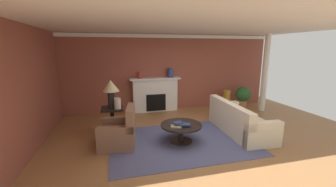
% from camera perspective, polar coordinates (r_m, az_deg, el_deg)
% --- Properties ---
extents(ground_plane, '(9.55, 9.55, 0.00)m').
position_cam_1_polar(ground_plane, '(5.53, 7.45, -12.02)').
color(ground_plane, olive).
extents(wall_fireplace, '(7.95, 0.12, 2.75)m').
position_cam_1_polar(wall_fireplace, '(7.83, -0.14, 5.66)').
color(wall_fireplace, brown).
rests_on(wall_fireplace, ground_plane).
extents(wall_window, '(0.12, 6.22, 2.75)m').
position_cam_1_polar(wall_window, '(5.36, -33.90, 0.64)').
color(wall_window, brown).
rests_on(wall_window, ground_plane).
extents(ceiling_panel, '(7.95, 6.22, 0.06)m').
position_cam_1_polar(ceiling_panel, '(5.36, 7.04, 17.70)').
color(ceiling_panel, white).
extents(crown_moulding, '(7.95, 0.08, 0.12)m').
position_cam_1_polar(crown_moulding, '(7.72, 0.01, 15.20)').
color(crown_moulding, white).
extents(area_rug, '(3.42, 2.41, 0.01)m').
position_cam_1_polar(area_rug, '(5.35, 3.51, -12.73)').
color(area_rug, '#4C517A').
rests_on(area_rug, ground_plane).
extents(fireplace, '(1.80, 0.35, 1.23)m').
position_cam_1_polar(fireplace, '(7.65, -3.44, -0.56)').
color(fireplace, white).
rests_on(fireplace, ground_plane).
extents(sofa, '(0.97, 2.13, 0.85)m').
position_cam_1_polar(sofa, '(6.09, 18.54, -7.28)').
color(sofa, beige).
rests_on(sofa, ground_plane).
extents(armchair_near_window, '(0.91, 0.91, 0.95)m').
position_cam_1_polar(armchair_near_window, '(5.13, -12.99, -10.50)').
color(armchair_near_window, brown).
rests_on(armchair_near_window, ground_plane).
extents(coffee_table, '(1.00, 1.00, 0.45)m').
position_cam_1_polar(coffee_table, '(5.22, 3.56, -9.45)').
color(coffee_table, black).
rests_on(coffee_table, ground_plane).
extents(side_table, '(0.56, 0.56, 0.70)m').
position_cam_1_polar(side_table, '(5.91, -14.73, -6.56)').
color(side_table, black).
rests_on(side_table, ground_plane).
extents(table_lamp, '(0.44, 0.44, 0.75)m').
position_cam_1_polar(table_lamp, '(5.71, -15.17, 1.32)').
color(table_lamp, black).
rests_on(table_lamp, side_table).
extents(vase_mantel_right, '(0.19, 0.19, 0.34)m').
position_cam_1_polar(vase_mantel_right, '(7.59, 0.65, 5.61)').
color(vase_mantel_right, navy).
rests_on(vase_mantel_right, fireplace).
extents(vase_on_side_table, '(0.17, 0.17, 0.29)m').
position_cam_1_polar(vase_on_side_table, '(5.67, -13.45, -2.59)').
color(vase_on_side_table, beige).
rests_on(vase_on_side_table, side_table).
extents(vase_tall_corner, '(0.27, 0.27, 0.69)m').
position_cam_1_polar(vase_tall_corner, '(8.37, 15.48, -1.52)').
color(vase_tall_corner, '#B7892D').
rests_on(vase_tall_corner, ground_plane).
extents(vase_mantel_left, '(0.15, 0.15, 0.24)m').
position_cam_1_polar(vase_mantel_left, '(7.39, -7.64, 4.93)').
color(vase_mantel_left, '#9E3328').
rests_on(vase_mantel_left, fireplace).
extents(book_red_cover, '(0.29, 0.25, 0.03)m').
position_cam_1_polar(book_red_cover, '(5.00, 2.20, -8.81)').
color(book_red_cover, tan).
rests_on(book_red_cover, coffee_table).
extents(book_art_folio, '(0.28, 0.21, 0.04)m').
position_cam_1_polar(book_art_folio, '(5.03, 4.55, -8.31)').
color(book_art_folio, navy).
rests_on(book_art_folio, coffee_table).
extents(book_small_novel, '(0.25, 0.19, 0.03)m').
position_cam_1_polar(book_small_novel, '(5.02, 2.67, -7.87)').
color(book_small_novel, navy).
rests_on(book_small_novel, coffee_table).
extents(potted_plant, '(0.56, 0.56, 0.83)m').
position_cam_1_polar(potted_plant, '(8.53, 19.53, -0.53)').
color(potted_plant, '#A8754C').
rests_on(potted_plant, ground_plane).
extents(column_white, '(0.20, 0.20, 2.75)m').
position_cam_1_polar(column_white, '(8.37, 24.65, 4.98)').
color(column_white, white).
rests_on(column_white, ground_plane).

